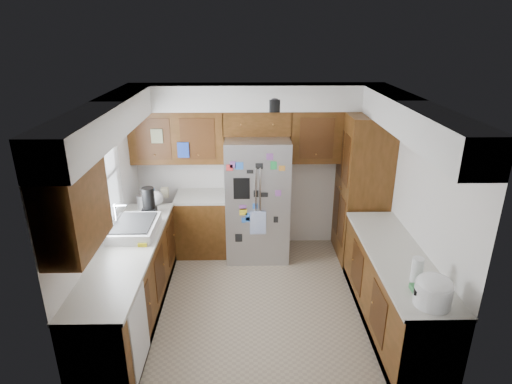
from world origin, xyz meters
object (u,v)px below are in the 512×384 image
rice_cooker (434,290)px  paper_towel (417,270)px  fridge (257,199)px  pantry (362,188)px

rice_cooker → paper_towel: size_ratio=1.34×
rice_cooker → fridge: bearing=120.1°
fridge → paper_towel: size_ratio=7.18×
pantry → rice_cooker: 2.53m
rice_cooker → paper_towel: (-0.00, 0.37, -0.02)m
pantry → rice_cooker: (-0.00, -2.53, -0.01)m
pantry → fridge: size_ratio=1.19×
fridge → rice_cooker: (1.50, -2.58, 0.17)m
pantry → fridge: 1.51m
pantry → paper_towel: bearing=-90.1°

